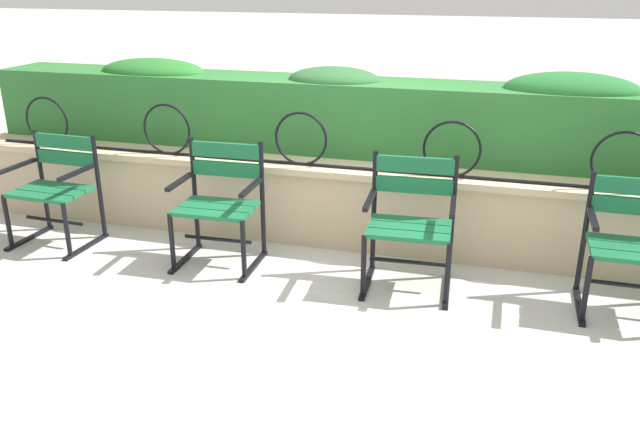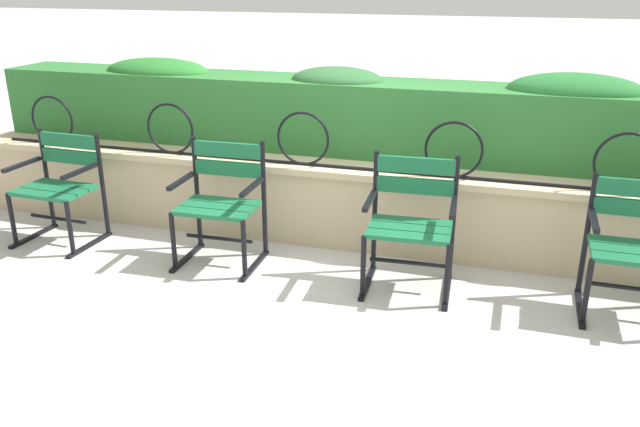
% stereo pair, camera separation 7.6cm
% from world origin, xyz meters
% --- Properties ---
extents(ground_plane, '(60.00, 60.00, 0.00)m').
position_xyz_m(ground_plane, '(0.00, 0.00, 0.00)').
color(ground_plane, '#B7B5AF').
extents(stone_wall, '(6.71, 0.41, 0.64)m').
position_xyz_m(stone_wall, '(0.00, 0.97, 0.32)').
color(stone_wall, tan).
rests_on(stone_wall, ground).
extents(iron_arch_fence, '(6.19, 0.02, 0.42)m').
position_xyz_m(iron_arch_fence, '(-0.31, 0.90, 0.81)').
color(iron_arch_fence, black).
rests_on(iron_arch_fence, stone_wall).
extents(hedge_row, '(6.58, 0.57, 0.71)m').
position_xyz_m(hedge_row, '(-0.01, 1.43, 0.97)').
color(hedge_row, '#2D7033').
rests_on(hedge_row, stone_wall).
extents(park_chair_leftmost, '(0.61, 0.54, 0.85)m').
position_xyz_m(park_chair_leftmost, '(-2.23, 0.39, 0.46)').
color(park_chair_leftmost, '#19663D').
rests_on(park_chair_leftmost, ground).
extents(park_chair_centre_left, '(0.60, 0.54, 0.89)m').
position_xyz_m(park_chair_centre_left, '(-0.83, 0.39, 0.47)').
color(park_chair_centre_left, '#19663D').
rests_on(park_chair_centre_left, ground).
extents(park_chair_centre_right, '(0.61, 0.55, 0.89)m').
position_xyz_m(park_chair_centre_right, '(0.57, 0.38, 0.47)').
color(park_chair_centre_right, '#19663D').
rests_on(park_chair_centre_right, ground).
extents(park_chair_rightmost, '(0.61, 0.52, 0.85)m').
position_xyz_m(park_chair_rightmost, '(1.97, 0.41, 0.46)').
color(park_chair_rightmost, '#19663D').
rests_on(park_chair_rightmost, ground).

